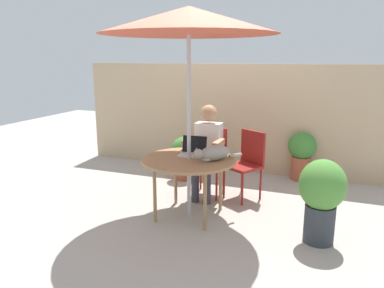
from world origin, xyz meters
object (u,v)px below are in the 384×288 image
(potted_plant_near_fence, at_px, (302,153))
(potted_plant_by_chair, at_px, (322,195))
(patio_table, at_px, (189,163))
(laptop, at_px, (193,149))
(chair_occupied, at_px, (210,156))
(chair_empty, at_px, (247,159))
(potted_plant_corner, at_px, (184,157))
(cat, at_px, (213,153))
(patio_umbrella, at_px, (189,21))
(person_seated, at_px, (207,146))

(potted_plant_near_fence, xyz_separation_m, potted_plant_by_chair, (0.34, -1.97, 0.08))
(patio_table, distance_m, laptop, 0.22)
(chair_occupied, height_order, chair_empty, same)
(patio_table, height_order, potted_plant_corner, patio_table)
(chair_occupied, xyz_separation_m, cat, (0.28, -0.80, 0.26))
(laptop, xyz_separation_m, cat, (0.30, -0.17, 0.02))
(chair_occupied, xyz_separation_m, laptop, (-0.02, -0.62, 0.24))
(patio_umbrella, distance_m, person_seated, 1.66)
(patio_table, relative_size, patio_umbrella, 0.46)
(person_seated, distance_m, potted_plant_corner, 0.91)
(patio_umbrella, bearing_deg, person_seated, 90.00)
(chair_empty, height_order, laptop, laptop)
(person_seated, height_order, laptop, person_seated)
(chair_empty, bearing_deg, chair_occupied, -178.21)
(cat, bearing_deg, chair_occupied, 109.52)
(patio_table, distance_m, chair_occupied, 0.83)
(person_seated, bearing_deg, chair_occupied, 90.00)
(patio_table, xyz_separation_m, chair_occupied, (0.00, 0.82, -0.12))
(chair_empty, xyz_separation_m, laptop, (-0.53, -0.64, 0.24))
(person_seated, bearing_deg, potted_plant_near_fence, 46.30)
(patio_umbrella, relative_size, chair_occupied, 2.62)
(laptop, bearing_deg, chair_empty, 50.59)
(potted_plant_near_fence, bearing_deg, laptop, -124.82)
(person_seated, relative_size, laptop, 3.95)
(cat, relative_size, potted_plant_near_fence, 0.72)
(chair_empty, xyz_separation_m, potted_plant_by_chair, (0.96, -0.96, -0.02))
(chair_occupied, height_order, person_seated, person_seated)
(potted_plant_near_fence, xyz_separation_m, potted_plant_corner, (-1.70, -0.56, -0.09))
(patio_table, height_order, potted_plant_near_fence, potted_plant_near_fence)
(patio_table, bearing_deg, potted_plant_corner, 114.13)
(chair_empty, bearing_deg, laptop, -129.41)
(patio_umbrella, xyz_separation_m, chair_empty, (0.51, 0.83, -1.69))
(chair_empty, bearing_deg, cat, -105.63)
(chair_empty, height_order, potted_plant_by_chair, chair_empty)
(potted_plant_near_fence, bearing_deg, chair_occupied, -137.81)
(person_seated, xyz_separation_m, potted_plant_by_chair, (1.47, -0.79, -0.19))
(chair_occupied, bearing_deg, chair_empty, 1.79)
(patio_umbrella, relative_size, person_seated, 1.91)
(patio_umbrella, relative_size, potted_plant_corner, 3.59)
(chair_occupied, relative_size, chair_empty, 1.00)
(potted_plant_near_fence, bearing_deg, patio_umbrella, -121.54)
(chair_occupied, height_order, potted_plant_corner, chair_occupied)
(patio_table, bearing_deg, patio_umbrella, 0.00)
(cat, relative_size, potted_plant_corner, 0.81)
(chair_occupied, distance_m, person_seated, 0.23)
(chair_occupied, bearing_deg, potted_plant_corner, 141.19)
(laptop, distance_m, potted_plant_corner, 1.29)
(patio_table, height_order, person_seated, person_seated)
(potted_plant_near_fence, bearing_deg, chair_empty, -121.60)
(person_seated, bearing_deg, laptop, -92.09)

